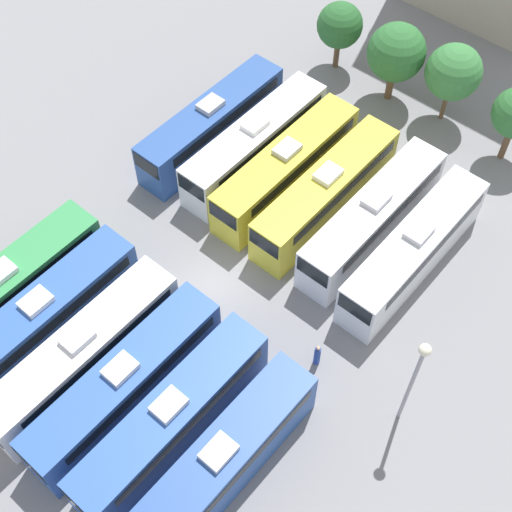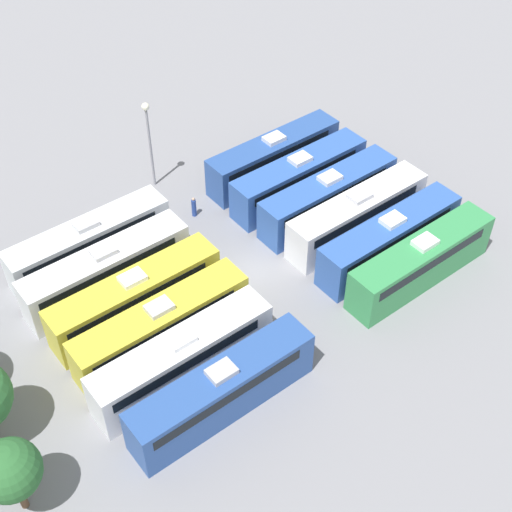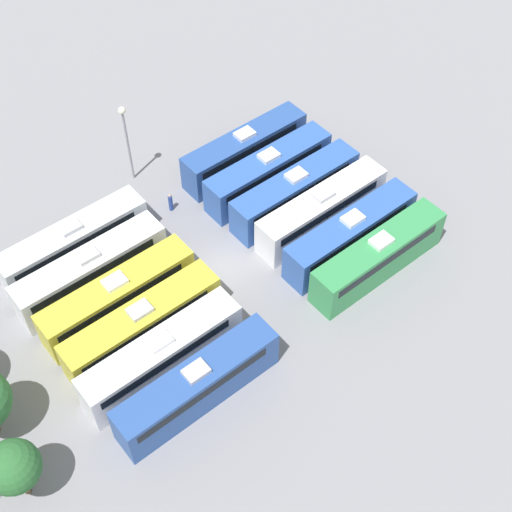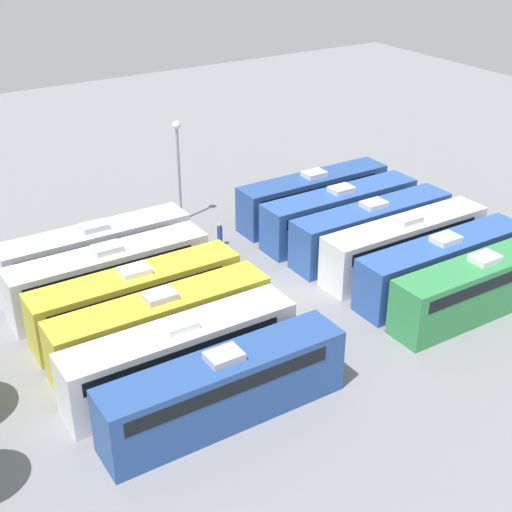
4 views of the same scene
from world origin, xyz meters
TOP-DOWN VIEW (x-y plane):
  - ground_plane at (0.00, 0.00)m, footprint 112.53×112.53m
  - bus_0 at (-7.70, -8.67)m, footprint 2.46×11.89m
  - bus_1 at (-4.78, -8.61)m, footprint 2.46×11.89m
  - bus_2 at (-1.49, -8.65)m, footprint 2.46×11.89m
  - bus_3 at (1.43, -8.41)m, footprint 2.46×11.89m
  - bus_4 at (4.57, -8.21)m, footprint 2.46×11.89m
  - bus_5 at (7.90, -8.37)m, footprint 2.46×11.89m
  - bus_6 at (-7.96, 8.30)m, footprint 2.46×11.89m
  - bus_7 at (-4.61, 8.81)m, footprint 2.46×11.89m
  - bus_8 at (-1.71, 8.44)m, footprint 2.46×11.89m
  - bus_9 at (1.43, 8.44)m, footprint 2.46×11.89m
  - bus_10 at (4.74, 8.69)m, footprint 2.46×11.89m
  - bus_11 at (7.92, 8.27)m, footprint 2.46×11.89m
  - worker_person at (7.59, -0.33)m, footprint 0.36×0.36m
  - light_pole at (12.76, -0.01)m, footprint 0.60×0.60m
  - tree_0 at (-6.44, 20.15)m, footprint 3.29×3.29m

SIDE VIEW (x-z plane):
  - ground_plane at x=0.00m, z-range 0.00..0.00m
  - worker_person at x=7.59m, z-range -0.06..1.66m
  - bus_0 at x=-7.70m, z-range -0.01..3.66m
  - bus_1 at x=-4.78m, z-range -0.01..3.66m
  - bus_2 at x=-1.49m, z-range -0.01..3.66m
  - bus_3 at x=1.43m, z-range -0.01..3.66m
  - bus_4 at x=4.57m, z-range -0.01..3.66m
  - bus_5 at x=7.90m, z-range -0.01..3.66m
  - bus_6 at x=-7.96m, z-range -0.01..3.66m
  - bus_7 at x=-4.61m, z-range -0.01..3.66m
  - bus_8 at x=-1.71m, z-range -0.01..3.66m
  - bus_9 at x=1.43m, z-range -0.01..3.66m
  - bus_10 at x=4.74m, z-range -0.01..3.66m
  - bus_11 at x=7.92m, z-range -0.01..3.66m
  - tree_0 at x=-6.44m, z-range 0.95..6.20m
  - light_pole at x=12.76m, z-range 1.37..8.91m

